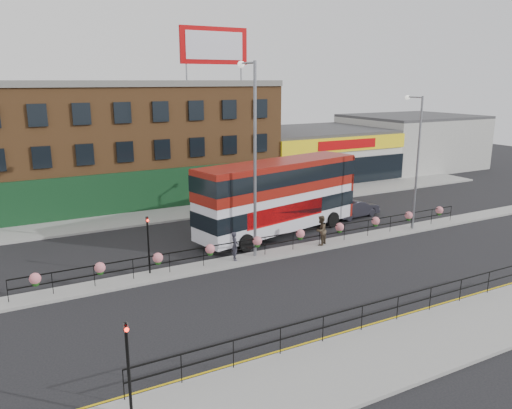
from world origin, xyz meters
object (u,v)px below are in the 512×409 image
pedestrian_a (235,246)px  lamp_column_east (416,151)px  car (355,208)px  pedestrian_b (321,230)px  lamp_column_west (253,143)px  double_decker_bus (279,190)px

pedestrian_a → lamp_column_east: bearing=-75.0°
car → lamp_column_east: (1.29, -4.56, 4.94)m
pedestrian_a → pedestrian_b: bearing=-76.0°
pedestrian_b → lamp_column_west: size_ratio=0.17×
pedestrian_a → lamp_column_east: 14.68m
car → pedestrian_b: bearing=118.3°
pedestrian_a → lamp_column_west: (1.38, 0.37, 5.87)m
double_decker_bus → car: double_decker_bus is taller
pedestrian_b → lamp_column_east: 9.09m
car → pedestrian_b: (-6.59, -4.66, 0.42)m
double_decker_bus → lamp_column_west: (-3.78, -3.29, 3.74)m
lamp_column_west → double_decker_bus: bearing=41.0°
double_decker_bus → pedestrian_a: size_ratio=7.58×
double_decker_bus → car: size_ratio=2.97×
lamp_column_west → lamp_column_east: bearing=-1.8°
car → pedestrian_b: 8.08m
pedestrian_a → lamp_column_east: (13.93, -0.02, 4.63)m
double_decker_bus → lamp_column_east: (8.76, -3.67, 2.50)m
pedestrian_b → lamp_column_west: bearing=-36.9°
lamp_column_west → lamp_column_east: (12.55, -0.39, -1.24)m
double_decker_bus → pedestrian_b: double_decker_bus is taller
car → lamp_column_west: size_ratio=0.38×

